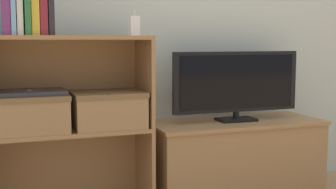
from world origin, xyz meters
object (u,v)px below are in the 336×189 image
at_px(tv_stand, 235,158).
at_px(book_plum, 5,9).
at_px(book_mustard, 34,11).
at_px(book_charcoal, 50,12).
at_px(book_ivory, 19,13).
at_px(book_forest, 27,8).
at_px(baby_monitor, 135,26).
at_px(storage_basket_left, 30,111).
at_px(laptop, 29,92).
at_px(tv, 237,83).
at_px(book_skyblue, 13,13).
at_px(book_maroon, 43,11).
at_px(storage_basket_right, 108,107).

bearing_deg(tv_stand, book_plum, -175.43).
relative_size(book_mustard, book_charcoal, 1.06).
height_order(book_ivory, book_forest, book_forest).
height_order(book_mustard, baby_monitor, book_mustard).
xyz_separation_m(storage_basket_left, laptop, (0.00, 0.00, 0.09)).
bearing_deg(tv, tv_stand, 90.00).
distance_m(book_forest, baby_monitor, 0.55).
xyz_separation_m(book_skyblue, baby_monitor, (0.60, 0.06, -0.05)).
xyz_separation_m(tv_stand, book_ivory, (-1.19, -0.10, 0.82)).
distance_m(book_plum, book_charcoal, 0.20).
bearing_deg(tv_stand, book_maroon, -174.74).
distance_m(tv_stand, storage_basket_right, 0.85).
xyz_separation_m(baby_monitor, storage_basket_right, (-0.15, -0.02, -0.42)).
xyz_separation_m(book_plum, storage_basket_left, (0.10, 0.05, -0.48)).
bearing_deg(book_forest, storage_basket_left, 88.20).
height_order(tv_stand, book_mustard, book_mustard).
height_order(tv_stand, baby_monitor, baby_monitor).
height_order(tv, book_plum, book_plum).
xyz_separation_m(book_ivory, storage_basket_right, (0.42, 0.05, -0.47)).
height_order(book_plum, book_charcoal, book_plum).
relative_size(book_forest, book_maroon, 1.11).
distance_m(tv_stand, book_ivory, 1.45).
bearing_deg(book_ivory, storage_basket_right, 6.55).
xyz_separation_m(book_maroon, storage_basket_right, (0.31, 0.05, -0.48)).
height_order(book_mustard, book_maroon, book_mustard).
relative_size(book_forest, storage_basket_right, 0.69).
bearing_deg(laptop, baby_monitor, 1.60).
bearing_deg(storage_basket_right, book_forest, -172.88).
height_order(book_maroon, laptop, book_maroon).
xyz_separation_m(book_ivory, book_mustard, (0.07, 0.00, 0.01)).
bearing_deg(storage_basket_right, book_plum, -174.27).
xyz_separation_m(book_mustard, baby_monitor, (0.50, 0.06, -0.06)).
xyz_separation_m(book_ivory, storage_basket_left, (0.04, 0.05, -0.47)).
relative_size(book_skyblue, laptop, 0.61).
bearing_deg(book_plum, book_charcoal, 0.00).
relative_size(book_skyblue, storage_basket_right, 0.58).
bearing_deg(baby_monitor, book_maroon, -172.29).
relative_size(tv_stand, book_charcoal, 4.67).
distance_m(book_skyblue, storage_basket_left, 0.48).
distance_m(baby_monitor, storage_basket_left, 0.68).
relative_size(book_maroon, storage_basket_right, 0.62).
bearing_deg(book_maroon, laptop, 145.41).
xyz_separation_m(book_mustard, laptop, (-0.03, 0.05, -0.39)).
distance_m(baby_monitor, laptop, 0.63).
relative_size(book_ivory, laptop, 0.60).
distance_m(book_forest, book_charcoal, 0.11).
distance_m(tv_stand, book_maroon, 1.37).
bearing_deg(book_maroon, book_ivory, -180.00).
height_order(storage_basket_left, storage_basket_right, same).
bearing_deg(book_charcoal, book_forest, 180.00).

